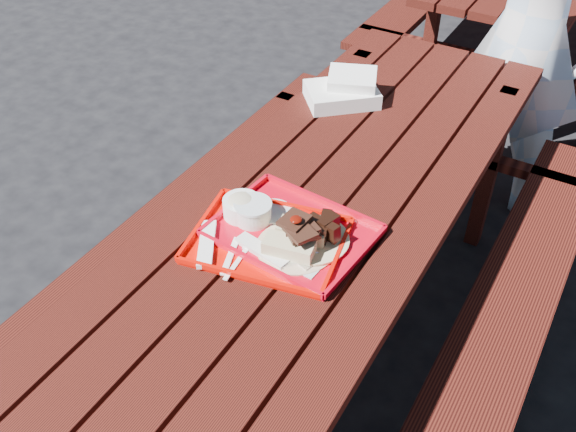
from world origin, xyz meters
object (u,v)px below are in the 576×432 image
(picnic_table_near, at_px, (313,253))
(near_tray, at_px, (270,231))
(far_tray, at_px, (289,230))
(person, at_px, (528,37))

(picnic_table_near, xyz_separation_m, near_tray, (-0.03, -0.19, 0.22))
(near_tray, xyz_separation_m, far_tray, (0.04, 0.04, -0.01))
(near_tray, height_order, person, person)
(picnic_table_near, distance_m, near_tray, 0.29)
(near_tray, xyz_separation_m, person, (0.29, 1.54, 0.02))
(picnic_table_near, relative_size, near_tray, 5.31)
(picnic_table_near, bearing_deg, near_tray, -100.19)
(near_tray, bearing_deg, person, 79.28)
(far_tray, height_order, person, person)
(far_tray, bearing_deg, near_tray, -133.63)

